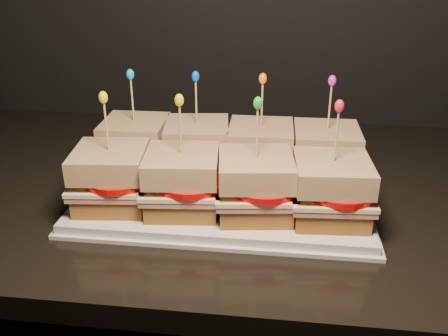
# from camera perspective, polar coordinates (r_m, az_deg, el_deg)

# --- Properties ---
(granite_slab) EXTENTS (2.54, 0.64, 0.03)m
(granite_slab) POSITION_cam_1_polar(r_m,az_deg,el_deg) (0.86, -9.76, -1.95)
(granite_slab) COLOR black
(granite_slab) RESTS_ON cabinet
(platter) EXTENTS (0.43, 0.26, 0.02)m
(platter) POSITION_cam_1_polar(r_m,az_deg,el_deg) (0.76, 0.00, -3.14)
(platter) COLOR silver
(platter) RESTS_ON granite_slab
(platter_rim) EXTENTS (0.44, 0.28, 0.01)m
(platter_rim) POSITION_cam_1_polar(r_m,az_deg,el_deg) (0.77, 0.00, -3.53)
(platter_rim) COLOR silver
(platter_rim) RESTS_ON granite_slab
(sandwich_0_bread_bot) EXTENTS (0.10, 0.10, 0.03)m
(sandwich_0_bread_bot) POSITION_cam_1_polar(r_m,az_deg,el_deg) (0.84, -9.89, 0.81)
(sandwich_0_bread_bot) COLOR #593616
(sandwich_0_bread_bot) RESTS_ON platter
(sandwich_0_ham) EXTENTS (0.11, 0.10, 0.01)m
(sandwich_0_ham) POSITION_cam_1_polar(r_m,az_deg,el_deg) (0.83, -9.98, 1.91)
(sandwich_0_ham) COLOR #B46660
(sandwich_0_ham) RESTS_ON sandwich_0_bread_bot
(sandwich_0_cheese) EXTENTS (0.11, 0.11, 0.01)m
(sandwich_0_cheese) POSITION_cam_1_polar(r_m,az_deg,el_deg) (0.83, -10.01, 2.36)
(sandwich_0_cheese) COLOR beige
(sandwich_0_cheese) RESTS_ON sandwich_0_ham
(sandwich_0_tomato) EXTENTS (0.10, 0.10, 0.01)m
(sandwich_0_tomato) POSITION_cam_1_polar(r_m,az_deg,el_deg) (0.82, -9.36, 2.65)
(sandwich_0_tomato) COLOR red
(sandwich_0_tomato) RESTS_ON sandwich_0_cheese
(sandwich_0_bread_top) EXTENTS (0.10, 0.10, 0.03)m
(sandwich_0_bread_top) POSITION_cam_1_polar(r_m,az_deg,el_deg) (0.82, -10.16, 4.23)
(sandwich_0_bread_top) COLOR brown
(sandwich_0_bread_top) RESTS_ON sandwich_0_tomato
(sandwich_0_pick) EXTENTS (0.00, 0.00, 0.09)m
(sandwich_0_pick) POSITION_cam_1_polar(r_m,az_deg,el_deg) (0.80, -10.41, 7.36)
(sandwich_0_pick) COLOR tan
(sandwich_0_pick) RESTS_ON sandwich_0_bread_top
(sandwich_0_frill) EXTENTS (0.01, 0.01, 0.02)m
(sandwich_0_frill) POSITION_cam_1_polar(r_m,az_deg,el_deg) (0.79, -10.67, 10.47)
(sandwich_0_frill) COLOR #0E92BE
(sandwich_0_frill) RESTS_ON sandwich_0_pick
(sandwich_1_bread_bot) EXTENTS (0.11, 0.11, 0.03)m
(sandwich_1_bread_bot) POSITION_cam_1_polar(r_m,az_deg,el_deg) (0.81, -3.03, 0.47)
(sandwich_1_bread_bot) COLOR #593616
(sandwich_1_bread_bot) RESTS_ON platter
(sandwich_1_ham) EXTENTS (0.12, 0.11, 0.01)m
(sandwich_1_ham) POSITION_cam_1_polar(r_m,az_deg,el_deg) (0.81, -3.05, 1.60)
(sandwich_1_ham) COLOR #B46660
(sandwich_1_ham) RESTS_ON sandwich_1_bread_bot
(sandwich_1_cheese) EXTENTS (0.12, 0.12, 0.01)m
(sandwich_1_cheese) POSITION_cam_1_polar(r_m,az_deg,el_deg) (0.80, -3.06, 2.06)
(sandwich_1_cheese) COLOR beige
(sandwich_1_cheese) RESTS_ON sandwich_1_ham
(sandwich_1_tomato) EXTENTS (0.10, 0.10, 0.01)m
(sandwich_1_tomato) POSITION_cam_1_polar(r_m,az_deg,el_deg) (0.79, -2.30, 2.35)
(sandwich_1_tomato) COLOR red
(sandwich_1_tomato) RESTS_ON sandwich_1_cheese
(sandwich_1_bread_top) EXTENTS (0.11, 0.11, 0.03)m
(sandwich_1_bread_top) POSITION_cam_1_polar(r_m,az_deg,el_deg) (0.79, -3.11, 3.98)
(sandwich_1_bread_top) COLOR brown
(sandwich_1_bread_top) RESTS_ON sandwich_1_tomato
(sandwich_1_pick) EXTENTS (0.00, 0.00, 0.09)m
(sandwich_1_pick) POSITION_cam_1_polar(r_m,az_deg,el_deg) (0.78, -3.19, 7.20)
(sandwich_1_pick) COLOR tan
(sandwich_1_pick) RESTS_ON sandwich_1_bread_top
(sandwich_1_frill) EXTENTS (0.01, 0.01, 0.02)m
(sandwich_1_frill) POSITION_cam_1_polar(r_m,az_deg,el_deg) (0.77, -3.27, 10.41)
(sandwich_1_frill) COLOR blue
(sandwich_1_frill) RESTS_ON sandwich_1_pick
(sandwich_2_bread_bot) EXTENTS (0.10, 0.10, 0.03)m
(sandwich_2_bread_bot) POSITION_cam_1_polar(r_m,az_deg,el_deg) (0.80, 4.12, 0.11)
(sandwich_2_bread_bot) COLOR #593616
(sandwich_2_bread_bot) RESTS_ON platter
(sandwich_2_ham) EXTENTS (0.11, 0.10, 0.01)m
(sandwich_2_ham) POSITION_cam_1_polar(r_m,az_deg,el_deg) (0.80, 4.16, 1.25)
(sandwich_2_ham) COLOR #B46660
(sandwich_2_ham) RESTS_ON sandwich_2_bread_bot
(sandwich_2_cheese) EXTENTS (0.11, 0.11, 0.01)m
(sandwich_2_cheese) POSITION_cam_1_polar(r_m,az_deg,el_deg) (0.79, 4.18, 1.71)
(sandwich_2_cheese) COLOR beige
(sandwich_2_cheese) RESTS_ON sandwich_2_ham
(sandwich_2_tomato) EXTENTS (0.10, 0.10, 0.01)m
(sandwich_2_tomato) POSITION_cam_1_polar(r_m,az_deg,el_deg) (0.79, 5.04, 2.00)
(sandwich_2_tomato) COLOR red
(sandwich_2_tomato) RESTS_ON sandwich_2_cheese
(sandwich_2_bread_top) EXTENTS (0.10, 0.10, 0.03)m
(sandwich_2_bread_top) POSITION_cam_1_polar(r_m,az_deg,el_deg) (0.78, 4.24, 3.65)
(sandwich_2_bread_top) COLOR brown
(sandwich_2_bread_top) RESTS_ON sandwich_2_tomato
(sandwich_2_pick) EXTENTS (0.00, 0.00, 0.09)m
(sandwich_2_pick) POSITION_cam_1_polar(r_m,az_deg,el_deg) (0.77, 4.35, 6.91)
(sandwich_2_pick) COLOR tan
(sandwich_2_pick) RESTS_ON sandwich_2_bread_top
(sandwich_2_frill) EXTENTS (0.01, 0.01, 0.02)m
(sandwich_2_frill) POSITION_cam_1_polar(r_m,az_deg,el_deg) (0.75, 4.46, 10.16)
(sandwich_2_frill) COLOR orange
(sandwich_2_frill) RESTS_ON sandwich_2_pick
(sandwich_3_bread_bot) EXTENTS (0.10, 0.10, 0.03)m
(sandwich_3_bread_bot) POSITION_cam_1_polar(r_m,az_deg,el_deg) (0.81, 11.34, -0.26)
(sandwich_3_bread_bot) COLOR #593616
(sandwich_3_bread_bot) RESTS_ON platter
(sandwich_3_ham) EXTENTS (0.11, 0.10, 0.01)m
(sandwich_3_ham) POSITION_cam_1_polar(r_m,az_deg,el_deg) (0.80, 11.44, 0.87)
(sandwich_3_ham) COLOR #B46660
(sandwich_3_ham) RESTS_ON sandwich_3_bread_bot
(sandwich_3_cheese) EXTENTS (0.11, 0.11, 0.01)m
(sandwich_3_cheese) POSITION_cam_1_polar(r_m,az_deg,el_deg) (0.80, 11.48, 1.33)
(sandwich_3_cheese) COLOR beige
(sandwich_3_cheese) RESTS_ON sandwich_3_ham
(sandwich_3_tomato) EXTENTS (0.10, 0.10, 0.01)m
(sandwich_3_tomato) POSITION_cam_1_polar(r_m,az_deg,el_deg) (0.79, 12.42, 1.61)
(sandwich_3_tomato) COLOR red
(sandwich_3_tomato) RESTS_ON sandwich_3_cheese
(sandwich_3_bread_top) EXTENTS (0.10, 0.10, 0.03)m
(sandwich_3_bread_top) POSITION_cam_1_polar(r_m,az_deg,el_deg) (0.79, 11.66, 3.26)
(sandwich_3_bread_top) COLOR brown
(sandwich_3_bread_top) RESTS_ON sandwich_3_tomato
(sandwich_3_pick) EXTENTS (0.00, 0.00, 0.09)m
(sandwich_3_pick) POSITION_cam_1_polar(r_m,az_deg,el_deg) (0.77, 11.96, 6.50)
(sandwich_3_pick) COLOR tan
(sandwich_3_pick) RESTS_ON sandwich_3_bread_top
(sandwich_3_frill) EXTENTS (0.01, 0.01, 0.02)m
(sandwich_3_frill) POSITION_cam_1_polar(r_m,az_deg,el_deg) (0.76, 12.26, 9.73)
(sandwich_3_frill) COLOR #CC18C3
(sandwich_3_frill) RESTS_ON sandwich_3_pick
(sandwich_4_bread_bot) EXTENTS (0.11, 0.11, 0.03)m
(sandwich_4_bread_bot) POSITION_cam_1_polar(r_m,az_deg,el_deg) (0.73, -12.51, -3.05)
(sandwich_4_bread_bot) COLOR #593616
(sandwich_4_bread_bot) RESTS_ON platter
(sandwich_4_ham) EXTENTS (0.12, 0.11, 0.01)m
(sandwich_4_ham) POSITION_cam_1_polar(r_m,az_deg,el_deg) (0.73, -12.64, -1.83)
(sandwich_4_ham) COLOR #B46660
(sandwich_4_ham) RESTS_ON sandwich_4_bread_bot
(sandwich_4_cheese) EXTENTS (0.12, 0.12, 0.01)m
(sandwich_4_cheese) POSITION_cam_1_polar(r_m,az_deg,el_deg) (0.72, -12.69, -1.33)
(sandwich_4_cheese) COLOR beige
(sandwich_4_cheese) RESTS_ON sandwich_4_ham
(sandwich_4_tomato) EXTENTS (0.10, 0.10, 0.01)m
(sandwich_4_tomato) POSITION_cam_1_polar(r_m,az_deg,el_deg) (0.71, -11.98, -1.06)
(sandwich_4_tomato) COLOR red
(sandwich_4_tomato) RESTS_ON sandwich_4_cheese
(sandwich_4_bread_top) EXTENTS (0.11, 0.11, 0.03)m
(sandwich_4_bread_top) POSITION_cam_1_polar(r_m,az_deg,el_deg) (0.71, -12.90, 0.76)
(sandwich_4_bread_top) COLOR brown
(sandwich_4_bread_top) RESTS_ON sandwich_4_tomato
(sandwich_4_pick) EXTENTS (0.00, 0.00, 0.09)m
(sandwich_4_pick) POSITION_cam_1_polar(r_m,az_deg,el_deg) (0.69, -13.27, 4.29)
(sandwich_4_pick) COLOR tan
(sandwich_4_pick) RESTS_ON sandwich_4_bread_top
(sandwich_4_frill) EXTENTS (0.01, 0.01, 0.02)m
(sandwich_4_frill) POSITION_cam_1_polar(r_m,az_deg,el_deg) (0.68, -13.64, 7.85)
(sandwich_4_frill) COLOR yellow
(sandwich_4_frill) RESTS_ON sandwich_4_pick
(sandwich_5_bread_bot) EXTENTS (0.11, 0.11, 0.03)m
(sandwich_5_bread_bot) POSITION_cam_1_polar(r_m,az_deg,el_deg) (0.71, -4.70, -3.58)
(sandwich_5_bread_bot) COLOR #593616
(sandwich_5_bread_bot) RESTS_ON platter
(sandwich_5_ham) EXTENTS (0.12, 0.11, 0.01)m
(sandwich_5_ham) POSITION_cam_1_polar(r_m,az_deg,el_deg) (0.70, -4.75, -2.32)
(sandwich_5_ham) COLOR #B46660
(sandwich_5_ham) RESTS_ON sandwich_5_bread_bot
(sandwich_5_cheese) EXTENTS (0.12, 0.11, 0.01)m
(sandwich_5_cheese) POSITION_cam_1_polar(r_m,az_deg,el_deg) (0.70, -4.77, -1.81)
(sandwich_5_cheese) COLOR beige
(sandwich_5_cheese) RESTS_ON sandwich_5_ham
(sandwich_5_tomato) EXTENTS (0.10, 0.10, 0.01)m
(sandwich_5_tomato) POSITION_cam_1_polar(r_m,az_deg,el_deg) (0.68, -3.90, -1.53)
(sandwich_5_tomato) COLOR red
(sandwich_5_tomato) RESTS_ON sandwich_5_cheese
(sandwich_5_bread_top) EXTENTS (0.11, 0.11, 0.03)m
(sandwich_5_bread_top) POSITION_cam_1_polar(r_m,az_deg,el_deg) (0.68, -4.85, 0.35)
(sandwich_5_bread_top) COLOR brown
(sandwich_5_bread_top) RESTS_ON sandwich_5_tomato
(sandwich_5_pick) EXTENTS (0.00, 0.00, 0.09)m
(sandwich_5_pick) POSITION_cam_1_polar(r_m,az_deg,el_deg) (0.67, -5.00, 4.02)
(sandwich_5_pick) COLOR tan
(sandwich_5_pick) RESTS_ON sandwich_5_bread_top
(sandwich_5_frill) EXTENTS (0.01, 0.01, 0.02)m
(sandwich_5_frill) POSITION_cam_1_polar(r_m,az_deg,el_deg) (0.65, -5.14, 7.73)
(sandwich_5_frill) COLOR yellow
(sandwich_5_frill) RESTS_ON sandwich_5_pick
(sandwich_6_bread_bot) EXTENTS (0.11, 0.11, 0.03)m
(sandwich_6_bread_bot) POSITION_cam_1_polar(r_m,az_deg,el_deg) (0.70, 3.55, -4.07)
(sandwich_6_bread_bot) COLOR #593616
(sandwich_6_bread_bot) RESTS_ON platter
(sandwich_6_ham) EXTENTS (0.12, 0.12, 0.01)m
(sandwich_6_ham) POSITION_cam_1_polar(r_m,az_deg,el_deg) (0.69, 3.59, -2.80)
(sandwich_6_ham) COLOR #B46660
(sandwich_6_ham) RESTS_ON sandwich_6_bread_bot
(sandwich_6_cheese) EXTENTS (0.12, 0.12, 0.01)m
(sandwich_6_cheese) POSITION_cam_1_polar(r_m,az_deg,el_deg) (0.68, 3.61, -2.28)
(sandwich_6_cheese) COLOR beige
(sandwich_6_cheese) RESTS_ON sandwich_6_ham
(sandwich_6_tomato) EXTENTS (0.10, 0.10, 0.01)m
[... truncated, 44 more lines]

